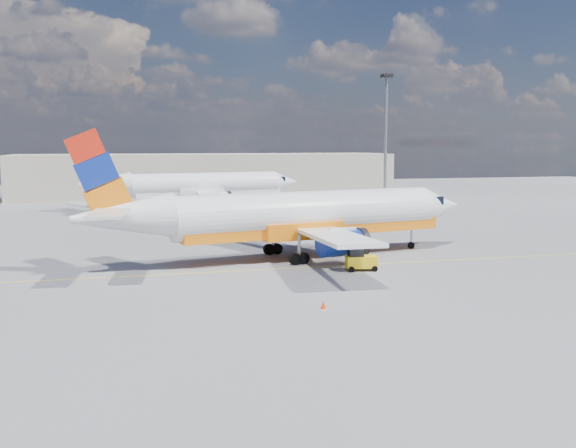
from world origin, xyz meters
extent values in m
plane|color=slate|center=(0.00, 0.00, 0.00)|extent=(240.00, 240.00, 0.00)
cube|color=yellow|center=(0.00, 3.00, 0.01)|extent=(70.00, 0.15, 0.01)
cube|color=#B8B19E|center=(5.00, 75.00, 4.00)|extent=(70.00, 14.00, 8.00)
cylinder|color=white|center=(5.29, 7.45, 4.01)|extent=(24.80, 8.45, 3.79)
cone|color=white|center=(19.51, 10.24, 4.01)|extent=(5.11, 4.58, 3.79)
cone|color=white|center=(-10.58, 4.33, 4.40)|extent=(8.35, 5.04, 3.60)
cube|color=black|center=(17.98, 9.94, 4.63)|extent=(2.35, 2.88, 0.78)
cube|color=orange|center=(5.83, 7.56, 2.73)|extent=(24.67, 7.79, 1.34)
cube|color=white|center=(2.14, 14.78, 3.01)|extent=(8.91, 13.63, 0.90)
cube|color=white|center=(5.15, -0.53, 3.01)|extent=(4.24, 13.54, 0.90)
cylinder|color=navy|center=(4.87, 12.48, 1.95)|extent=(4.35, 2.85, 2.12)
cylinder|color=navy|center=(6.80, 2.63, 1.95)|extent=(4.35, 2.85, 2.12)
cylinder|color=black|center=(6.62, 12.82, 1.95)|extent=(1.00, 2.40, 2.34)
cylinder|color=black|center=(8.55, 2.98, 1.95)|extent=(1.00, 2.40, 2.34)
cube|color=orange|center=(-12.22, 4.01, 7.80)|extent=(5.20, 1.34, 6.96)
cube|color=white|center=(-12.91, 7.51, 5.13)|extent=(4.86, 6.06, 0.20)
cube|color=white|center=(-11.53, 0.51, 5.13)|extent=(3.10, 5.83, 0.20)
cylinder|color=#919199|center=(16.23, 9.60, 1.39)|extent=(0.24, 0.24, 2.34)
cylinder|color=black|center=(16.23, 9.60, 0.31)|extent=(0.66, 0.38, 0.62)
cylinder|color=black|center=(2.58, 9.64, 0.50)|extent=(1.07, 0.61, 1.00)
cylinder|color=black|center=(3.61, 4.39, 0.50)|extent=(1.07, 0.61, 1.00)
cylinder|color=white|center=(1.89, 52.84, 3.75)|extent=(23.20, 7.12, 3.54)
cone|color=white|center=(15.27, 54.98, 3.75)|extent=(4.68, 4.16, 3.54)
cone|color=white|center=(-13.03, 50.46, 4.12)|extent=(7.73, 4.48, 3.37)
cube|color=black|center=(13.83, 54.75, 4.32)|extent=(2.13, 2.65, 0.73)
cube|color=white|center=(2.41, 52.93, 2.55)|extent=(23.10, 6.50, 1.25)
cube|color=white|center=(-0.80, 59.80, 2.81)|extent=(7.97, 12.81, 0.84)
cube|color=white|center=(1.50, 45.39, 2.81)|extent=(4.39, 12.74, 0.84)
cylinder|color=white|center=(1.67, 57.56, 1.82)|extent=(4.02, 2.55, 1.98)
cylinder|color=white|center=(3.15, 48.30, 1.82)|extent=(4.02, 2.55, 1.98)
cylinder|color=black|center=(3.31, 57.82, 1.82)|extent=(0.86, 2.24, 2.19)
cylinder|color=black|center=(4.80, 48.56, 1.82)|extent=(0.86, 2.24, 2.19)
cube|color=red|center=(-14.57, 50.21, 7.29)|extent=(4.88, 1.08, 6.50)
cube|color=white|center=(-15.10, 53.50, 4.79)|extent=(4.41, 5.68, 0.19)
cube|color=white|center=(-14.04, 46.92, 4.79)|extent=(3.07, 5.50, 0.19)
cylinder|color=#919199|center=(12.18, 54.49, 1.30)|extent=(0.21, 0.21, 2.19)
cylinder|color=black|center=(12.18, 54.49, 0.29)|extent=(0.62, 0.34, 0.58)
cylinder|color=black|center=(-0.56, 54.98, 0.47)|extent=(0.99, 0.54, 0.94)
cylinder|color=black|center=(0.23, 50.05, 0.47)|extent=(0.99, 0.54, 0.94)
cylinder|color=black|center=(6.93, 1.56, 0.23)|extent=(0.49, 0.25, 0.47)
cylinder|color=black|center=(6.75, 0.27, 0.23)|extent=(0.49, 0.25, 0.47)
cylinder|color=black|center=(8.78, 1.31, 0.23)|extent=(0.49, 0.25, 0.47)
cylinder|color=black|center=(8.59, 0.01, 0.23)|extent=(0.49, 0.25, 0.47)
cube|color=yellow|center=(7.76, 0.79, 0.70)|extent=(2.58, 1.63, 0.93)
cube|color=black|center=(7.30, 0.85, 1.45)|extent=(1.26, 1.26, 0.56)
cube|color=white|center=(1.18, -10.03, 0.02)|extent=(0.41, 0.41, 0.04)
cone|color=#F03609|center=(1.18, -10.03, 0.31)|extent=(0.35, 0.35, 0.54)
cylinder|color=#919199|center=(26.55, 40.59, 9.66)|extent=(0.42, 0.42, 19.32)
cube|color=black|center=(26.55, 40.59, 19.61)|extent=(1.45, 1.45, 0.48)
camera|label=1|loc=(-10.39, -46.40, 10.11)|focal=40.00mm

